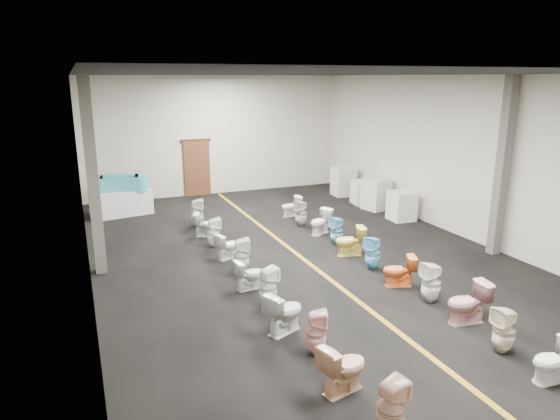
# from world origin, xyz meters

# --- Properties ---
(floor) EXTENTS (16.00, 16.00, 0.00)m
(floor) POSITION_xyz_m (0.00, 0.00, 0.00)
(floor) COLOR black
(floor) RESTS_ON ground
(ceiling) EXTENTS (16.00, 16.00, 0.00)m
(ceiling) POSITION_xyz_m (0.00, 0.00, 4.50)
(ceiling) COLOR black
(ceiling) RESTS_ON ground
(wall_back) EXTENTS (10.00, 0.00, 10.00)m
(wall_back) POSITION_xyz_m (0.00, 8.00, 2.25)
(wall_back) COLOR #BEB8A2
(wall_back) RESTS_ON ground
(wall_left) EXTENTS (0.00, 16.00, 16.00)m
(wall_left) POSITION_xyz_m (-5.00, 0.00, 2.25)
(wall_left) COLOR #BEB8A2
(wall_left) RESTS_ON ground
(wall_right) EXTENTS (0.00, 16.00, 16.00)m
(wall_right) POSITION_xyz_m (5.00, 0.00, 2.25)
(wall_right) COLOR #BEB8A2
(wall_right) RESTS_ON ground
(aisle_stripe) EXTENTS (0.12, 15.60, 0.01)m
(aisle_stripe) POSITION_xyz_m (0.00, 0.00, 0.00)
(aisle_stripe) COLOR #9C6F16
(aisle_stripe) RESTS_ON floor
(back_door) EXTENTS (1.00, 0.10, 2.10)m
(back_door) POSITION_xyz_m (-0.80, 7.94, 1.05)
(back_door) COLOR #562D19
(back_door) RESTS_ON floor
(door_frame) EXTENTS (1.15, 0.08, 0.10)m
(door_frame) POSITION_xyz_m (-0.80, 7.95, 2.12)
(door_frame) COLOR #331C11
(door_frame) RESTS_ON back_door
(column_left) EXTENTS (0.25, 0.25, 4.50)m
(column_left) POSITION_xyz_m (-4.75, 1.00, 2.25)
(column_left) COLOR #59544C
(column_left) RESTS_ON floor
(column_right) EXTENTS (0.25, 0.25, 4.50)m
(column_right) POSITION_xyz_m (4.75, -1.50, 2.25)
(column_right) COLOR #59544C
(column_right) RESTS_ON floor
(display_table) EXTENTS (2.01, 1.26, 0.83)m
(display_table) POSITION_xyz_m (-3.80, 6.11, 0.41)
(display_table) COLOR silver
(display_table) RESTS_ON floor
(bathtub) EXTENTS (1.85, 0.83, 0.55)m
(bathtub) POSITION_xyz_m (-3.80, 6.11, 1.07)
(bathtub) COLOR #3DA9B0
(bathtub) RESTS_ON display_table
(appliance_crate_a) EXTENTS (0.76, 0.76, 0.93)m
(appliance_crate_a) POSITION_xyz_m (4.40, 2.01, 0.47)
(appliance_crate_a) COLOR silver
(appliance_crate_a) RESTS_ON floor
(appliance_crate_b) EXTENTS (0.92, 0.92, 1.05)m
(appliance_crate_b) POSITION_xyz_m (4.40, 3.49, 0.53)
(appliance_crate_b) COLOR beige
(appliance_crate_b) RESTS_ON floor
(appliance_crate_c) EXTENTS (0.86, 0.86, 0.85)m
(appliance_crate_c) POSITION_xyz_m (4.40, 4.31, 0.42)
(appliance_crate_c) COLOR silver
(appliance_crate_c) RESTS_ON floor
(appliance_crate_d) EXTENTS (0.82, 0.82, 1.11)m
(appliance_crate_d) POSITION_xyz_m (4.40, 5.77, 0.55)
(appliance_crate_d) COLOR silver
(appliance_crate_d) RESTS_ON floor
(toilet_left_1) EXTENTS (0.42, 0.42, 0.80)m
(toilet_left_1) POSITION_xyz_m (-1.68, -6.23, 0.40)
(toilet_left_1) COLOR tan
(toilet_left_1) RESTS_ON floor
(toilet_left_2) EXTENTS (0.84, 0.60, 0.77)m
(toilet_left_2) POSITION_xyz_m (-1.78, -5.19, 0.39)
(toilet_left_2) COLOR #DDAA7F
(toilet_left_2) RESTS_ON floor
(toilet_left_3) EXTENTS (0.46, 0.45, 0.77)m
(toilet_left_3) POSITION_xyz_m (-1.69, -4.11, 0.38)
(toilet_left_3) COLOR #E9A6A9
(toilet_left_3) RESTS_ON floor
(toilet_left_4) EXTENTS (0.88, 0.71, 0.78)m
(toilet_left_4) POSITION_xyz_m (-1.88, -3.25, 0.39)
(toilet_left_4) COLOR silver
(toilet_left_4) RESTS_ON floor
(toilet_left_5) EXTENTS (0.45, 0.44, 0.81)m
(toilet_left_5) POSITION_xyz_m (-1.77, -2.15, 0.40)
(toilet_left_5) COLOR white
(toilet_left_5) RESTS_ON floor
(toilet_left_6) EXTENTS (0.70, 0.45, 0.67)m
(toilet_left_6) POSITION_xyz_m (-1.85, -1.24, 0.33)
(toilet_left_6) COLOR silver
(toilet_left_6) RESTS_ON floor
(toilet_left_7) EXTENTS (0.44, 0.43, 0.83)m
(toilet_left_7) POSITION_xyz_m (-1.72, -0.28, 0.42)
(toilet_left_7) COLOR white
(toilet_left_7) RESTS_ON floor
(toilet_left_8) EXTENTS (0.75, 0.59, 0.67)m
(toilet_left_8) POSITION_xyz_m (-1.74, 0.76, 0.33)
(toilet_left_8) COLOR white
(toilet_left_8) RESTS_ON floor
(toilet_left_9) EXTENTS (0.40, 0.39, 0.80)m
(toilet_left_9) POSITION_xyz_m (-1.83, 1.76, 0.40)
(toilet_left_9) COLOR white
(toilet_left_9) RESTS_ON floor
(toilet_left_10) EXTENTS (0.77, 0.60, 0.69)m
(toilet_left_10) POSITION_xyz_m (-1.80, 2.76, 0.34)
(toilet_left_10) COLOR silver
(toilet_left_10) RESTS_ON floor
(toilet_left_11) EXTENTS (0.49, 0.49, 0.86)m
(toilet_left_11) POSITION_xyz_m (-1.80, 3.81, 0.43)
(toilet_left_11) COLOR silver
(toilet_left_11) RESTS_ON floor
(toilet_right_1) EXTENTS (0.71, 0.44, 0.69)m
(toilet_right_1) POSITION_xyz_m (1.24, -6.18, 0.34)
(toilet_right_1) COLOR white
(toilet_right_1) RESTS_ON floor
(toilet_right_2) EXTENTS (0.39, 0.38, 0.81)m
(toilet_right_2) POSITION_xyz_m (1.20, -5.27, 0.40)
(toilet_right_2) COLOR beige
(toilet_right_2) RESTS_ON floor
(toilet_right_3) EXTENTS (0.84, 0.55, 0.80)m
(toilet_right_3) POSITION_xyz_m (1.38, -4.23, 0.40)
(toilet_right_3) COLOR #CF9192
(toilet_right_3) RESTS_ON floor
(toilet_right_4) EXTENTS (0.41, 0.40, 0.85)m
(toilet_right_4) POSITION_xyz_m (1.33, -3.25, 0.43)
(toilet_right_4) COLOR white
(toilet_right_4) RESTS_ON floor
(toilet_right_5) EXTENTS (0.78, 0.62, 0.70)m
(toilet_right_5) POSITION_xyz_m (1.22, -2.33, 0.35)
(toilet_right_5) COLOR orange
(toilet_right_5) RESTS_ON floor
(toilet_right_6) EXTENTS (0.49, 0.49, 0.81)m
(toilet_right_6) POSITION_xyz_m (1.24, -1.24, 0.41)
(toilet_right_6) COLOR #74C5EF
(toilet_right_6) RESTS_ON floor
(toilet_right_7) EXTENTS (0.82, 0.57, 0.76)m
(toilet_right_7) POSITION_xyz_m (1.22, -0.22, 0.38)
(toilet_right_7) COLOR #F6DB5C
(toilet_right_7) RESTS_ON floor
(toilet_right_8) EXTENTS (0.41, 0.40, 0.78)m
(toilet_right_8) POSITION_xyz_m (1.32, 0.67, 0.39)
(toilet_right_8) COLOR #7EBDE2
(toilet_right_8) RESTS_ON floor
(toilet_right_9) EXTENTS (0.82, 0.67, 0.73)m
(toilet_right_9) POSITION_xyz_m (1.35, 1.69, 0.36)
(toilet_right_9) COLOR white
(toilet_right_9) RESTS_ON floor
(toilet_right_10) EXTENTS (0.45, 0.45, 0.81)m
(toilet_right_10) POSITION_xyz_m (1.16, 2.65, 0.40)
(toilet_right_10) COLOR beige
(toilet_right_10) RESTS_ON floor
(toilet_right_11) EXTENTS (0.68, 0.42, 0.67)m
(toilet_right_11) POSITION_xyz_m (1.32, 3.76, 0.33)
(toilet_right_11) COLOR white
(toilet_right_11) RESTS_ON floor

